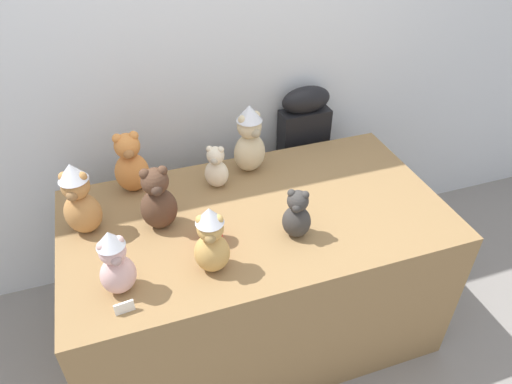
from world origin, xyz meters
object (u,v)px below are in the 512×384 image
Objects in this scene: teddy_bear_sand at (250,140)px; instrument_case at (301,169)px; display_table at (256,275)px; teddy_bear_honey at (211,241)px; teddy_bear_cream at (216,168)px; teddy_bear_ginger at (131,164)px; teddy_bear_charcoal at (297,215)px; party_cup_red at (213,230)px; teddy_bear_caramel at (79,200)px; teddy_bear_cocoa at (158,200)px; teddy_bear_blush at (115,263)px.

instrument_case is at bearing 15.58° from teddy_bear_sand.
display_table is 5.63× the size of teddy_bear_honey.
teddy_bear_ginger is (-0.38, 0.10, 0.04)m from teddy_bear_cream.
display_table is 0.67m from teddy_bear_sand.
teddy_bear_charcoal reaches higher than party_cup_red.
teddy_bear_honey is 2.74× the size of party_cup_red.
teddy_bear_sand is at bearing 123.53° from teddy_bear_charcoal.
teddy_bear_cream is at bearing -15.18° from teddy_bear_ginger.
teddy_bear_charcoal is at bearing -42.55° from teddy_bear_ginger.
teddy_bear_sand is (0.19, 0.08, 0.07)m from teddy_bear_cream.
teddy_bear_cream is at bearing 31.01° from teddy_bear_caramel.
teddy_bear_sand is at bearing 48.76° from teddy_bear_cream.
teddy_bear_sand is at bearing -2.12° from teddy_bear_ginger.
teddy_bear_sand is at bearing 74.69° from teddy_bear_honey.
display_table is 15.43× the size of party_cup_red.
display_table is 0.66m from teddy_bear_honey.
instrument_case is 9.73× the size of party_cup_red.
instrument_case reaches higher than teddy_bear_charcoal.
party_cup_red is at bearing -140.82° from teddy_bear_sand.
teddy_bear_cocoa is at bearing -166.41° from teddy_bear_sand.
teddy_bear_sand is 1.05× the size of teddy_bear_caramel.
teddy_bear_caramel is at bearing 169.99° from display_table.
teddy_bear_charcoal is at bearing -1.84° from teddy_bear_caramel.
teddy_bear_blush is (-0.20, -0.31, 0.00)m from teddy_bear_cocoa.
teddy_bear_honey is 0.39m from teddy_bear_charcoal.
teddy_bear_cream is 2.00× the size of party_cup_red.
teddy_bear_charcoal is at bearing -117.34° from instrument_case.
teddy_bear_cocoa is 2.73× the size of party_cup_red.
teddy_bear_caramel is at bearing 178.57° from teddy_bear_sand.
teddy_bear_cocoa is 0.89× the size of teddy_bear_caramel.
teddy_bear_cocoa reaches higher than party_cup_red.
teddy_bear_sand reaches higher than teddy_bear_cocoa.
teddy_bear_blush is at bearing -56.04° from teddy_bear_caramel.
teddy_bear_cocoa reaches higher than teddy_bear_cream.
teddy_bear_caramel reaches higher than teddy_bear_charcoal.
teddy_bear_ginger reaches higher than display_table.
instrument_case is 1.35m from teddy_bear_caramel.
teddy_bear_caramel is (-1.20, -0.47, 0.42)m from instrument_case.
teddy_bear_caramel is at bearing -170.47° from teddy_bear_charcoal.
teddy_bear_cream is 0.73× the size of teddy_bear_honey.
teddy_bear_sand is (0.08, 0.34, 0.57)m from display_table.
instrument_case is at bearing 94.49° from teddy_bear_charcoal.
party_cup_red is (-0.22, -0.11, 0.45)m from display_table.
teddy_bear_caramel is at bearing -142.27° from teddy_bear_cream.
teddy_bear_caramel is (-0.80, -0.21, -0.01)m from teddy_bear_sand.
teddy_bear_sand is 0.53m from teddy_bear_charcoal.
teddy_bear_cocoa is 1.00× the size of teddy_bear_honey.
teddy_bear_sand is 1.16× the size of teddy_bear_ginger.
instrument_case is 1.20m from teddy_bear_honey.
teddy_bear_cream is at bearing 34.59° from teddy_bear_blush.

